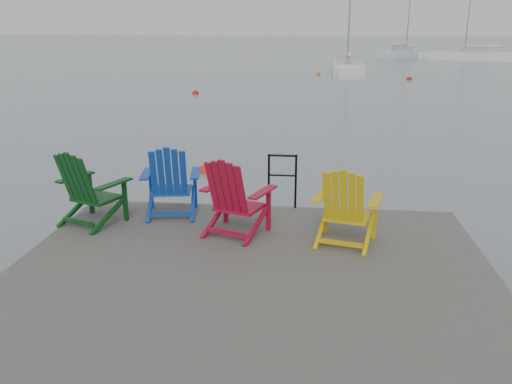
# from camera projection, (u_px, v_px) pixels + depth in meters

# --- Properties ---
(ground) EXTENTS (400.00, 400.00, 0.00)m
(ground) POSITION_uv_depth(u_px,v_px,m) (250.00, 307.00, 6.80)
(ground) COLOR slate
(ground) RESTS_ON ground
(dock) EXTENTS (6.00, 5.00, 1.40)m
(dock) POSITION_uv_depth(u_px,v_px,m) (250.00, 282.00, 6.69)
(dock) COLOR #2D2B28
(dock) RESTS_ON ground
(handrail) EXTENTS (0.48, 0.04, 0.90)m
(handrail) POSITION_uv_depth(u_px,v_px,m) (282.00, 176.00, 8.79)
(handrail) COLOR black
(handrail) RESTS_ON dock
(chair_green) EXTENTS (1.10, 1.06, 1.14)m
(chair_green) POSITION_uv_depth(u_px,v_px,m) (88.00, 188.00, 8.05)
(chair_green) COLOR #0A3C12
(chair_green) RESTS_ON dock
(chair_blue) EXTENTS (1.00, 0.94, 1.14)m
(chair_blue) POSITION_uv_depth(u_px,v_px,m) (170.00, 181.00, 8.41)
(chair_blue) COLOR #0F3A9D
(chair_blue) RESTS_ON dock
(chair_red) EXTENTS (1.09, 1.04, 1.14)m
(chair_red) POSITION_uv_depth(u_px,v_px,m) (234.00, 196.00, 7.64)
(chair_red) COLOR maroon
(chair_red) RESTS_ON dock
(chair_yellow) EXTENTS (1.02, 0.96, 1.11)m
(chair_yellow) POSITION_uv_depth(u_px,v_px,m) (346.00, 206.00, 7.29)
(chair_yellow) COLOR gold
(chair_yellow) RESTS_ON dock
(sailboat_near) EXTENTS (2.25, 8.10, 11.18)m
(sailboat_near) POSITION_uv_depth(u_px,v_px,m) (347.00, 69.00, 39.80)
(sailboat_near) COLOR silver
(sailboat_near) RESTS_ON ground
(sailboat_mid) EXTENTS (6.41, 7.72, 11.14)m
(sailboat_mid) POSITION_uv_depth(u_px,v_px,m) (404.00, 54.00, 59.90)
(sailboat_mid) COLOR silver
(sailboat_mid) RESTS_ON ground
(sailboat_far) EXTENTS (8.50, 4.84, 11.43)m
(sailboat_far) POSITION_uv_depth(u_px,v_px,m) (469.00, 57.00, 54.81)
(sailboat_far) COLOR white
(sailboat_far) RESTS_ON ground
(buoy_a) EXTENTS (0.37, 0.37, 0.37)m
(buoy_a) POSITION_uv_depth(u_px,v_px,m) (206.00, 172.00, 13.08)
(buoy_a) COLOR red
(buoy_a) RESTS_ON ground
(buoy_b) EXTENTS (0.36, 0.36, 0.36)m
(buoy_b) POSITION_uv_depth(u_px,v_px,m) (196.00, 94.00, 28.06)
(buoy_b) COLOR red
(buoy_b) RESTS_ON ground
(buoy_c) EXTENTS (0.39, 0.39, 0.39)m
(buoy_c) POSITION_uv_depth(u_px,v_px,m) (409.00, 80.00, 35.45)
(buoy_c) COLOR red
(buoy_c) RESTS_ON ground
(buoy_d) EXTENTS (0.33, 0.33, 0.33)m
(buoy_d) POSITION_uv_depth(u_px,v_px,m) (318.00, 75.00, 38.90)
(buoy_d) COLOR #E34A0D
(buoy_d) RESTS_ON ground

